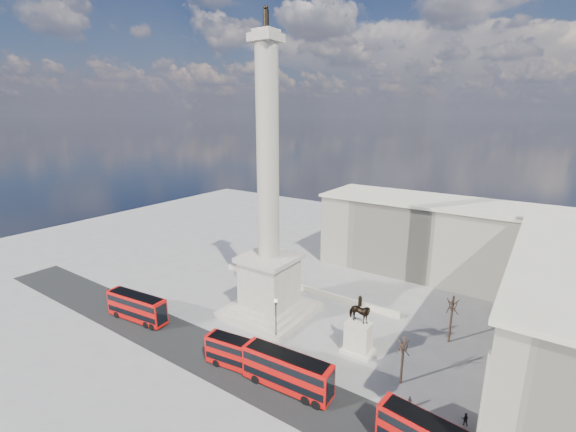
% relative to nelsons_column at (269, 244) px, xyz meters
% --- Properties ---
extents(ground, '(180.00, 180.00, 0.00)m').
position_rel_nelsons_column_xyz_m(ground, '(0.00, -5.00, -12.92)').
color(ground, gray).
rests_on(ground, ground).
extents(asphalt_road, '(120.00, 9.00, 0.01)m').
position_rel_nelsons_column_xyz_m(asphalt_road, '(5.00, -15.00, -12.91)').
color(asphalt_road, black).
rests_on(asphalt_road, ground).
extents(nelsons_column, '(14.00, 14.00, 49.85)m').
position_rel_nelsons_column_xyz_m(nelsons_column, '(0.00, 0.00, 0.00)').
color(nelsons_column, '#B1A593').
rests_on(nelsons_column, ground).
extents(balustrade_wall, '(40.00, 0.60, 1.10)m').
position_rel_nelsons_column_xyz_m(balustrade_wall, '(0.00, 11.00, -12.37)').
color(balustrade_wall, beige).
rests_on(balustrade_wall, ground).
extents(building_northeast, '(51.00, 17.00, 16.60)m').
position_rel_nelsons_column_xyz_m(building_northeast, '(20.00, 35.00, -4.59)').
color(building_northeast, '#B5AE94').
rests_on(building_northeast, ground).
extents(red_bus_a, '(11.88, 3.92, 4.73)m').
position_rel_nelsons_column_xyz_m(red_bus_a, '(-17.13, -14.87, -10.44)').
color(red_bus_a, '#BE0C09').
rests_on(red_bus_a, ground).
extents(red_bus_b, '(10.99, 3.88, 4.36)m').
position_rel_nelsons_column_xyz_m(red_bus_b, '(6.46, -14.87, -10.63)').
color(red_bus_b, '#BE0C09').
rests_on(red_bus_b, ground).
extents(red_bus_c, '(12.33, 3.50, 4.94)m').
position_rel_nelsons_column_xyz_m(red_bus_c, '(13.84, -14.60, -10.32)').
color(red_bus_c, '#BE0C09').
rests_on(red_bus_c, ground).
extents(victorian_lamp, '(0.62, 0.62, 7.18)m').
position_rel_nelsons_column_xyz_m(victorian_lamp, '(6.21, -6.60, -8.69)').
color(victorian_lamp, black).
rests_on(victorian_lamp, ground).
extents(equestrian_statue, '(4.49, 3.36, 9.22)m').
position_rel_nelsons_column_xyz_m(equestrian_statue, '(17.97, -2.17, -9.67)').
color(equestrian_statue, beige).
rests_on(equestrian_statue, ground).
extents(bare_tree_near, '(1.92, 1.92, 8.38)m').
position_rel_nelsons_column_xyz_m(bare_tree_near, '(39.49, -10.21, -6.31)').
color(bare_tree_near, '#332319').
rests_on(bare_tree_near, ground).
extents(bare_tree_mid, '(1.91, 1.91, 7.23)m').
position_rel_nelsons_column_xyz_m(bare_tree_mid, '(25.52, -5.27, -7.22)').
color(bare_tree_mid, '#332319').
rests_on(bare_tree_mid, ground).
extents(bare_tree_far, '(1.99, 1.99, 8.14)m').
position_rel_nelsons_column_xyz_m(bare_tree_far, '(28.56, 8.39, -6.50)').
color(bare_tree_far, '#332319').
rests_on(bare_tree_far, ground).
extents(pedestrian_walking, '(0.64, 0.51, 1.51)m').
position_rel_nelsons_column_xyz_m(pedestrian_walking, '(27.87, -9.06, -12.16)').
color(pedestrian_walking, black).
rests_on(pedestrian_walking, ground).
extents(pedestrian_standing, '(0.87, 0.75, 1.55)m').
position_rel_nelsons_column_xyz_m(pedestrian_standing, '(33.88, -8.12, -12.14)').
color(pedestrian_standing, black).
rests_on(pedestrian_standing, ground).
extents(pedestrian_crossing, '(0.90, 0.86, 1.50)m').
position_rel_nelsons_column_xyz_m(pedestrian_crossing, '(3.95, -10.63, -12.17)').
color(pedestrian_crossing, black).
rests_on(pedestrian_crossing, ground).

